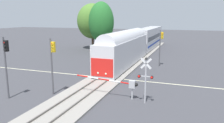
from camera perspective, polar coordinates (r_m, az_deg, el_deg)
ground_plane at (r=27.80m, az=-1.15°, el=-4.20°), size 220.00×220.00×0.00m
road_centre_stripe at (r=27.80m, az=-1.15°, el=-4.19°), size 44.00×0.20×0.01m
railway_track at (r=27.77m, az=-1.15°, el=-4.01°), size 4.40×80.00×0.32m
commuter_train at (r=43.14m, az=6.87°, el=5.10°), size 3.04×40.34×5.16m
crossing_gate_near at (r=20.60m, az=3.26°, el=-5.67°), size 6.20×0.40×1.86m
crossing_signal_mast at (r=19.29m, az=8.63°, el=-3.56°), size 1.36×0.44×4.16m
crossing_gate_far at (r=34.54m, az=-3.96°, el=1.27°), size 5.74×0.40×1.80m
traffic_signal_far_side at (r=34.37m, az=12.48°, el=4.85°), size 0.53×0.38×5.54m
traffic_signal_median at (r=21.81m, az=-15.08°, el=0.99°), size 0.53×0.38×5.50m
traffic_signal_near_left at (r=22.09m, az=-25.62°, el=0.81°), size 0.53×0.38×5.74m
oak_behind_train at (r=46.91m, az=-2.78°, el=10.03°), size 5.28×5.28×10.59m
pine_left_background at (r=52.99m, az=-5.05°, el=10.29°), size 7.16×7.16×10.57m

